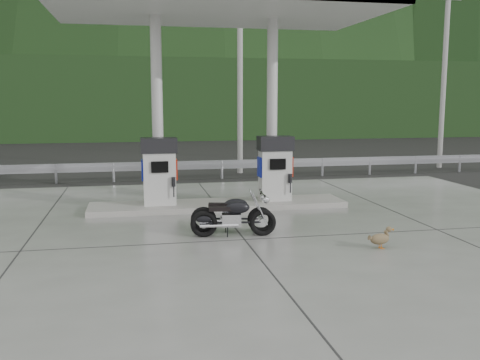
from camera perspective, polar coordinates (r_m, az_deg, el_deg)
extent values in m
plane|color=black|center=(12.36, -0.46, -5.30)|extent=(160.00, 160.00, 0.00)
cube|color=slate|center=(12.36, -0.46, -5.26)|extent=(18.00, 14.00, 0.02)
cube|color=gray|center=(14.75, -2.29, -2.67)|extent=(7.00, 1.40, 0.15)
cylinder|color=silver|center=(14.71, -8.81, 7.31)|extent=(0.30, 0.30, 5.00)
cylinder|color=silver|center=(15.19, 3.43, 7.43)|extent=(0.30, 0.30, 5.00)
cube|color=silver|center=(14.67, -2.42, 17.99)|extent=(8.50, 5.00, 0.40)
cube|color=black|center=(23.59, -5.73, 1.28)|extent=(60.00, 7.00, 0.01)
cylinder|color=#999893|center=(21.74, 0.00, 11.27)|extent=(0.22, 0.22, 8.00)
cylinder|color=#999893|center=(25.10, 20.94, 10.35)|extent=(0.22, 0.22, 8.00)
cube|color=black|center=(41.85, -8.31, 8.48)|extent=(80.00, 6.00, 6.00)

